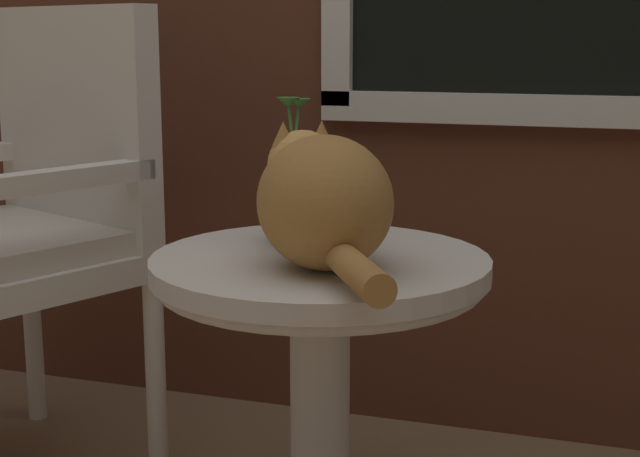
# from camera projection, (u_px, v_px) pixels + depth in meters

# --- Properties ---
(wicker_side_table) EXTENTS (0.60, 0.60, 0.58)m
(wicker_side_table) POSITION_uv_depth(u_px,v_px,m) (320.00, 352.00, 1.69)
(wicker_side_table) COLOR silver
(wicker_side_table) RESTS_ON ground_plane
(wicker_chair) EXTENTS (0.69, 0.67, 1.02)m
(wicker_chair) POSITION_uv_depth(u_px,v_px,m) (21.00, 217.00, 2.03)
(wicker_chair) COLOR silver
(wicker_chair) RESTS_ON ground_plane
(cat) EXTENTS (0.35, 0.49, 0.23)m
(cat) POSITION_uv_depth(u_px,v_px,m) (322.00, 199.00, 1.57)
(cat) COLOR #AD7A3D
(cat) RESTS_ON wicker_side_table
(pewter_vase_with_ivy) EXTENTS (0.13, 0.13, 0.27)m
(pewter_vase_with_ivy) POSITION_uv_depth(u_px,v_px,m) (294.00, 196.00, 1.74)
(pewter_vase_with_ivy) COLOR gray
(pewter_vase_with_ivy) RESTS_ON wicker_side_table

